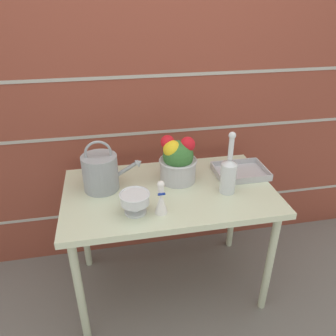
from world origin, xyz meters
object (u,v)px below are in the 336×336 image
at_px(flower_planter, 178,160).
at_px(glass_decanter, 229,173).
at_px(crystal_pedestal_bowl, 135,200).
at_px(wire_tray, 240,172).
at_px(watering_can, 101,172).
at_px(figurine_vase, 161,200).

bearing_deg(flower_planter, glass_decanter, -36.05).
height_order(crystal_pedestal_bowl, wire_tray, crystal_pedestal_bowl).
xyz_separation_m(crystal_pedestal_bowl, wire_tray, (0.67, 0.27, -0.06)).
distance_m(watering_can, flower_planter, 0.44).
distance_m(figurine_vase, wire_tray, 0.62).
relative_size(crystal_pedestal_bowl, wire_tray, 0.49).
bearing_deg(wire_tray, flower_planter, 179.71).
height_order(watering_can, wire_tray, watering_can).
bearing_deg(wire_tray, figurine_vase, -151.17).
bearing_deg(watering_can, glass_decanter, -13.70).
distance_m(crystal_pedestal_bowl, glass_decanter, 0.53).
xyz_separation_m(watering_can, glass_decanter, (0.68, -0.17, 0.01)).
relative_size(flower_planter, wire_tray, 0.89).
height_order(watering_can, figurine_vase, watering_can).
bearing_deg(crystal_pedestal_bowl, watering_can, 121.11).
bearing_deg(figurine_vase, watering_can, 134.70).
height_order(watering_can, crystal_pedestal_bowl, watering_can).
distance_m(glass_decanter, figurine_vase, 0.41).
relative_size(watering_can, crystal_pedestal_bowl, 2.21).
distance_m(flower_planter, figurine_vase, 0.34).
height_order(figurine_vase, wire_tray, figurine_vase).
bearing_deg(figurine_vase, crystal_pedestal_bowl, 168.65).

